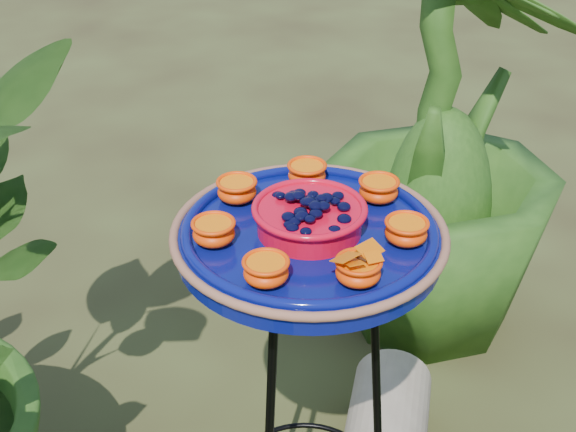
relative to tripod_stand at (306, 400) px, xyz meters
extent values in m
torus|color=black|center=(0.00, 0.00, 0.30)|extent=(0.23, 0.23, 0.01)
cylinder|color=black|center=(0.00, 0.13, -0.09)|extent=(0.02, 0.08, 0.78)
cylinder|color=#070E5B|center=(0.00, 0.00, 0.33)|extent=(0.41, 0.41, 0.04)
torus|color=#935942|center=(0.00, 0.00, 0.35)|extent=(0.42, 0.42, 0.01)
torus|color=#070E5B|center=(0.00, 0.00, 0.35)|extent=(0.38, 0.38, 0.02)
cylinder|color=red|center=(0.00, 0.00, 0.37)|extent=(0.16, 0.16, 0.04)
torus|color=red|center=(0.00, 0.00, 0.39)|extent=(0.17, 0.17, 0.01)
ellipsoid|color=black|center=(0.00, 0.00, 0.39)|extent=(0.14, 0.14, 0.03)
ellipsoid|color=#FF3602|center=(0.14, 0.02, 0.36)|extent=(0.06, 0.06, 0.03)
cylinder|color=#FF6E05|center=(0.14, 0.02, 0.38)|extent=(0.06, 0.06, 0.01)
ellipsoid|color=#FF3602|center=(0.07, 0.12, 0.36)|extent=(0.06, 0.06, 0.03)
cylinder|color=#FF6E05|center=(0.07, 0.12, 0.38)|extent=(0.06, 0.06, 0.01)
ellipsoid|color=#FF3602|center=(-0.05, 0.13, 0.36)|extent=(0.06, 0.06, 0.03)
cylinder|color=#FF6E05|center=(-0.05, 0.13, 0.38)|extent=(0.06, 0.06, 0.01)
ellipsoid|color=#FF3602|center=(-0.14, 0.04, 0.36)|extent=(0.06, 0.06, 0.03)
cylinder|color=#FF6E05|center=(-0.14, 0.04, 0.38)|extent=(0.06, 0.06, 0.01)
ellipsoid|color=#FF3602|center=(-0.12, -0.08, 0.36)|extent=(0.06, 0.06, 0.03)
cylinder|color=#FF6E05|center=(-0.12, -0.08, 0.38)|extent=(0.06, 0.06, 0.01)
ellipsoid|color=#FF3602|center=(-0.01, -0.14, 0.36)|extent=(0.06, 0.06, 0.03)
cylinder|color=#FF6E05|center=(-0.01, -0.14, 0.38)|extent=(0.06, 0.06, 0.01)
ellipsoid|color=#FF3602|center=(0.10, -0.10, 0.36)|extent=(0.06, 0.06, 0.03)
cylinder|color=#FF6E05|center=(0.10, -0.10, 0.38)|extent=(0.06, 0.06, 0.01)
cylinder|color=black|center=(-0.01, -0.14, 0.39)|extent=(0.01, 0.02, 0.00)
cube|color=orange|center=(-0.03, -0.14, 0.39)|extent=(0.04, 0.03, 0.01)
cube|color=orange|center=(0.01, -0.14, 0.39)|extent=(0.04, 0.03, 0.01)
imported|color=#214713|center=(0.75, 0.54, 0.09)|extent=(0.77, 0.77, 1.14)
camera|label=1|loc=(-0.54, -0.85, 1.00)|focal=50.00mm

